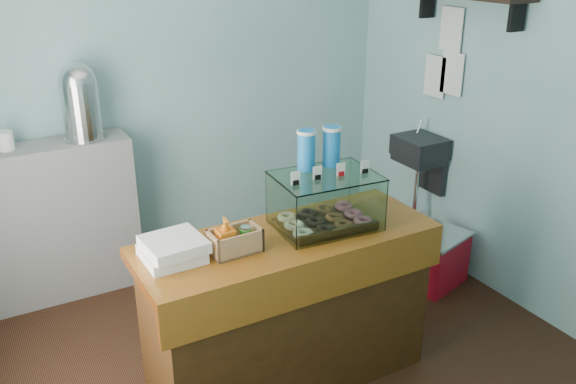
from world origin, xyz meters
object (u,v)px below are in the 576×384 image
display_case (324,194)px  coffee_urn (80,100)px  counter (288,308)px  red_cooler (435,259)px

display_case → coffee_urn: coffee_urn is taller
counter → red_cooler: 1.50m
display_case → coffee_urn: (-0.91, 1.52, 0.29)m
counter → display_case: display_case is taller
display_case → red_cooler: bearing=20.1°
coffee_urn → red_cooler: bearing=-29.5°
counter → display_case: 0.66m
counter → display_case: (0.24, 0.05, 0.61)m
display_case → red_cooler: 1.51m
counter → display_case: size_ratio=2.84×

